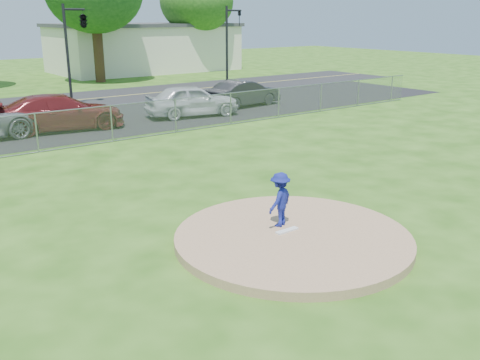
# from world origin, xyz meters

# --- Properties ---
(ground) EXTENTS (120.00, 120.00, 0.00)m
(ground) POSITION_xyz_m (0.00, 10.00, 0.00)
(ground) COLOR #275512
(ground) RESTS_ON ground
(pitchers_mound) EXTENTS (5.40, 5.40, 0.20)m
(pitchers_mound) POSITION_xyz_m (0.00, 0.00, 0.10)
(pitchers_mound) COLOR #A67D5B
(pitchers_mound) RESTS_ON ground
(pitching_rubber) EXTENTS (0.60, 0.15, 0.04)m
(pitching_rubber) POSITION_xyz_m (0.00, 0.20, 0.22)
(pitching_rubber) COLOR white
(pitching_rubber) RESTS_ON pitchers_mound
(chain_link_fence) EXTENTS (40.00, 0.06, 1.50)m
(chain_link_fence) POSITION_xyz_m (0.00, 12.00, 0.75)
(chain_link_fence) COLOR gray
(chain_link_fence) RESTS_ON ground
(parking_lot) EXTENTS (50.00, 8.00, 0.01)m
(parking_lot) POSITION_xyz_m (0.00, 16.50, 0.01)
(parking_lot) COLOR black
(parking_lot) RESTS_ON ground
(street) EXTENTS (60.00, 7.00, 0.01)m
(street) POSITION_xyz_m (0.00, 24.00, 0.00)
(street) COLOR black
(street) RESTS_ON ground
(commercial_building) EXTENTS (16.40, 9.40, 4.30)m
(commercial_building) POSITION_xyz_m (16.00, 38.00, 2.16)
(commercial_building) COLOR beige
(commercial_building) RESTS_ON ground
(traffic_signal_center) EXTENTS (1.42, 2.48, 5.60)m
(traffic_signal_center) POSITION_xyz_m (3.97, 22.00, 4.61)
(traffic_signal_center) COLOR black
(traffic_signal_center) RESTS_ON ground
(traffic_signal_right) EXTENTS (1.28, 0.20, 5.60)m
(traffic_signal_right) POSITION_xyz_m (14.24, 22.00, 3.36)
(traffic_signal_right) COLOR black
(traffic_signal_right) RESTS_ON ground
(pitcher) EXTENTS (0.96, 0.75, 1.30)m
(pitcher) POSITION_xyz_m (0.11, 0.59, 0.85)
(pitcher) COLOR navy
(pitcher) RESTS_ON pitchers_mound
(parked_car_darkred) EXTENTS (5.86, 3.10, 1.62)m
(parked_car_darkred) POSITION_xyz_m (0.16, 15.58, 0.82)
(parked_car_darkred) COLOR maroon
(parked_car_darkred) RESTS_ON parking_lot
(parked_car_pearl) EXTENTS (5.02, 2.79, 1.61)m
(parked_car_pearl) POSITION_xyz_m (6.75, 15.00, 0.82)
(parked_car_pearl) COLOR silver
(parked_car_pearl) RESTS_ON parking_lot
(parked_car_charcoal) EXTENTS (4.61, 2.02, 1.47)m
(parked_car_charcoal) POSITION_xyz_m (10.80, 15.91, 0.75)
(parked_car_charcoal) COLOR #252527
(parked_car_charcoal) RESTS_ON parking_lot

